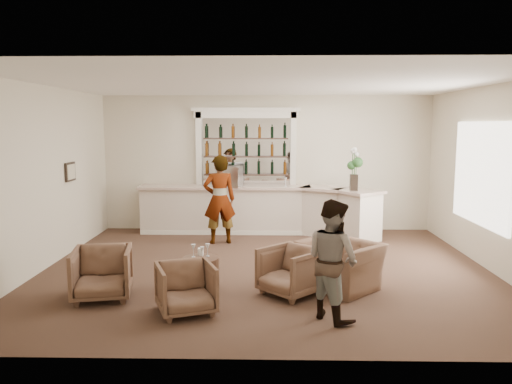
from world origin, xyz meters
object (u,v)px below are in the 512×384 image
sommelier (219,199)px  armchair_left (102,273)px  espresso_machine (229,176)px  armchair_center (186,288)px  guest (332,259)px  cocktail_table (201,273)px  bar_counter (260,210)px  armchair_far (340,265)px  flower_vase (354,166)px  armchair_right (291,271)px

sommelier → armchair_left: (-1.43, -3.57, -0.58)m
armchair_left → espresso_machine: espresso_machine is taller
armchair_left → armchair_center: armchair_left is taller
armchair_center → guest: bearing=-25.0°
cocktail_table → armchair_center: bearing=-93.6°
bar_counter → espresso_machine: 1.08m
guest → armchair_left: guest is taller
armchair_far → cocktail_table: bearing=-132.4°
armchair_center → bar_counter: bearing=58.5°
espresso_machine → armchair_left: bearing=-97.1°
bar_counter → armchair_far: 4.21m
armchair_center → flower_vase: bearing=34.5°
sommelier → espresso_machine: size_ratio=3.54×
espresso_machine → sommelier: bearing=-86.6°
armchair_far → espresso_machine: espresso_machine is taller
sommelier → bar_counter: bearing=-145.0°
flower_vase → espresso_machine: bearing=167.1°
cocktail_table → armchair_left: (-1.42, -0.51, 0.14)m
armchair_left → armchair_center: 1.46m
flower_vase → guest: bearing=-103.0°
cocktail_table → espresso_machine: bearing=87.8°
cocktail_table → flower_vase: bearing=48.6°
bar_counter → flower_vase: flower_vase is taller
armchair_left → flower_vase: 6.01m
bar_counter → guest: bearing=-78.7°
armchair_left → espresso_machine: size_ratio=1.56×
armchair_center → armchair_far: 2.56m
armchair_left → armchair_right: (2.83, 0.24, -0.02)m
guest → armchair_left: size_ratio=1.89×
cocktail_table → armchair_center: 1.07m
armchair_far → sommelier: bearing=172.1°
espresso_machine → armchair_far: bearing=-50.3°
armchair_left → armchair_far: bearing=-1.7°
armchair_far → espresso_machine: (-2.07, 3.94, 1.01)m
bar_counter → cocktail_table: size_ratio=9.75×
armchair_right → cocktail_table: bearing=-145.5°
cocktail_table → armchair_center: (-0.07, -1.06, 0.10)m
bar_counter → sommelier: size_ratio=2.94×
cocktail_table → armchair_center: armchair_center is taller
armchair_left → armchair_right: armchair_left is taller
armchair_right → armchair_far: size_ratio=0.71×
armchair_left → armchair_center: size_ratio=1.11×
flower_vase → armchair_far: bearing=-102.9°
bar_counter → armchair_center: bearing=-100.4°
sommelier → armchair_far: sommelier is taller
armchair_center → espresso_machine: size_ratio=1.41×
guest → bar_counter: bearing=-25.3°
bar_counter → flower_vase: (2.11, -0.68, 1.10)m
bar_counter → espresso_machine: size_ratio=10.40×
cocktail_table → espresso_machine: espresso_machine is taller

